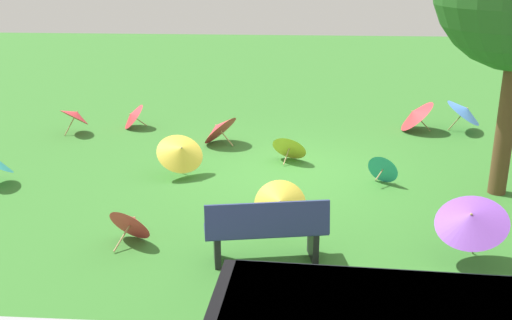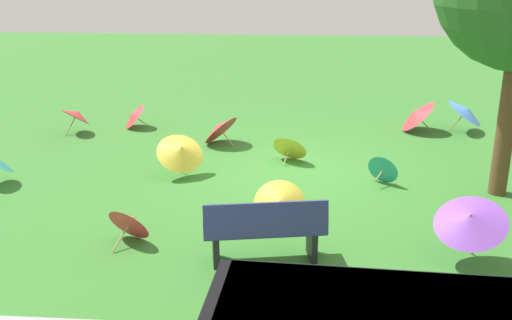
{
  "view_description": "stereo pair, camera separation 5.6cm",
  "coord_description": "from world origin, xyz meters",
  "px_view_note": "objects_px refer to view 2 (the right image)",
  "views": [
    {
      "loc": [
        -0.0,
        10.58,
        3.87
      ],
      "look_at": [
        0.66,
        1.06,
        0.6
      ],
      "focal_mm": 42.33,
      "sensor_mm": 36.0,
      "label": 1
    },
    {
      "loc": [
        -0.06,
        10.57,
        3.87
      ],
      "look_at": [
        0.66,
        1.06,
        0.6
      ],
      "focal_mm": 42.33,
      "sensor_mm": 36.0,
      "label": 2
    }
  ],
  "objects_px": {
    "park_bench": "(265,230)",
    "parasol_yellow_3": "(291,146)",
    "parasol_yellow_0": "(181,151)",
    "parasol_teal_0": "(384,168)",
    "parasol_red_0": "(219,128)",
    "parasol_purple_2": "(470,219)",
    "parasol_red_5": "(416,114)",
    "parasol_red_4": "(133,115)",
    "parasol_blue_0": "(467,111)",
    "parasol_yellow_1": "(279,203)",
    "parasol_red_2": "(131,221)",
    "parasol_red_1": "(77,114)"
  },
  "relations": [
    {
      "from": "parasol_red_4",
      "to": "parasol_blue_0",
      "type": "bearing_deg",
      "value": -178.46
    },
    {
      "from": "park_bench",
      "to": "parasol_yellow_3",
      "type": "xyz_separation_m",
      "value": [
        -0.25,
        -4.16,
        -0.16
      ]
    },
    {
      "from": "parasol_yellow_3",
      "to": "parasol_blue_0",
      "type": "xyz_separation_m",
      "value": [
        -3.93,
        -2.32,
        0.19
      ]
    },
    {
      "from": "parasol_yellow_0",
      "to": "parasol_teal_0",
      "type": "relative_size",
      "value": 1.76
    },
    {
      "from": "parasol_yellow_3",
      "to": "parasol_yellow_0",
      "type": "bearing_deg",
      "value": 28.0
    },
    {
      "from": "parasol_purple_2",
      "to": "parasol_red_0",
      "type": "bearing_deg",
      "value": -51.88
    },
    {
      "from": "parasol_red_4",
      "to": "parasol_red_5",
      "type": "xyz_separation_m",
      "value": [
        -6.52,
        -0.2,
        0.1
      ]
    },
    {
      "from": "parasol_red_0",
      "to": "parasol_red_4",
      "type": "relative_size",
      "value": 1.29
    },
    {
      "from": "parasol_teal_0",
      "to": "parasol_red_5",
      "type": "relative_size",
      "value": 0.67
    },
    {
      "from": "parasol_red_1",
      "to": "parasol_purple_2",
      "type": "xyz_separation_m",
      "value": [
        -7.23,
        5.6,
        0.22
      ]
    },
    {
      "from": "parasol_red_0",
      "to": "parasol_purple_2",
      "type": "bearing_deg",
      "value": 128.12
    },
    {
      "from": "parasol_yellow_0",
      "to": "parasol_teal_0",
      "type": "height_order",
      "value": "parasol_yellow_0"
    },
    {
      "from": "parasol_teal_0",
      "to": "parasol_red_4",
      "type": "relative_size",
      "value": 0.77
    },
    {
      "from": "park_bench",
      "to": "parasol_red_1",
      "type": "height_order",
      "value": "park_bench"
    },
    {
      "from": "parasol_yellow_0",
      "to": "parasol_yellow_1",
      "type": "height_order",
      "value": "parasol_yellow_0"
    },
    {
      "from": "parasol_teal_0",
      "to": "parasol_red_5",
      "type": "distance_m",
      "value": 3.59
    },
    {
      "from": "parasol_purple_2",
      "to": "parasol_red_5",
      "type": "bearing_deg",
      "value": -93.81
    },
    {
      "from": "parasol_yellow_1",
      "to": "parasol_red_5",
      "type": "bearing_deg",
      "value": -118.37
    },
    {
      "from": "parasol_red_1",
      "to": "parasol_yellow_0",
      "type": "bearing_deg",
      "value": 137.7
    },
    {
      "from": "park_bench",
      "to": "parasol_red_2",
      "type": "height_order",
      "value": "park_bench"
    },
    {
      "from": "parasol_yellow_3",
      "to": "parasol_red_5",
      "type": "xyz_separation_m",
      "value": [
        -2.8,
        -2.32,
        0.09
      ]
    },
    {
      "from": "parasol_red_4",
      "to": "parasol_red_5",
      "type": "height_order",
      "value": "parasol_red_5"
    },
    {
      "from": "parasol_red_0",
      "to": "parasol_red_2",
      "type": "relative_size",
      "value": 1.4
    },
    {
      "from": "parasol_teal_0",
      "to": "parasol_purple_2",
      "type": "bearing_deg",
      "value": 103.55
    },
    {
      "from": "parasol_yellow_1",
      "to": "parasol_red_4",
      "type": "height_order",
      "value": "parasol_yellow_1"
    },
    {
      "from": "parasol_red_0",
      "to": "parasol_blue_0",
      "type": "distance_m",
      "value": 5.64
    },
    {
      "from": "parasol_blue_0",
      "to": "parasol_yellow_0",
      "type": "bearing_deg",
      "value": 29.76
    },
    {
      "from": "parasol_purple_2",
      "to": "parasol_blue_0",
      "type": "bearing_deg",
      "value": -103.73
    },
    {
      "from": "parasol_red_1",
      "to": "parasol_blue_0",
      "type": "bearing_deg",
      "value": -175.19
    },
    {
      "from": "parasol_yellow_1",
      "to": "parasol_red_5",
      "type": "height_order",
      "value": "parasol_red_5"
    },
    {
      "from": "parasol_yellow_0",
      "to": "parasol_teal_0",
      "type": "bearing_deg",
      "value": 179.32
    },
    {
      "from": "parasol_red_2",
      "to": "parasol_red_4",
      "type": "height_order",
      "value": "parasol_red_2"
    },
    {
      "from": "park_bench",
      "to": "parasol_yellow_3",
      "type": "distance_m",
      "value": 4.17
    },
    {
      "from": "park_bench",
      "to": "parasol_blue_0",
      "type": "height_order",
      "value": "park_bench"
    },
    {
      "from": "parasol_red_1",
      "to": "parasol_purple_2",
      "type": "height_order",
      "value": "parasol_purple_2"
    },
    {
      "from": "parasol_yellow_0",
      "to": "parasol_blue_0",
      "type": "bearing_deg",
      "value": -150.24
    },
    {
      "from": "parasol_yellow_1",
      "to": "parasol_blue_0",
      "type": "height_order",
      "value": "parasol_blue_0"
    },
    {
      "from": "parasol_yellow_1",
      "to": "parasol_red_5",
      "type": "relative_size",
      "value": 0.84
    },
    {
      "from": "park_bench",
      "to": "parasol_teal_0",
      "type": "xyz_separation_m",
      "value": [
        -1.92,
        -3.07,
        -0.18
      ]
    },
    {
      "from": "parasol_red_5",
      "to": "park_bench",
      "type": "bearing_deg",
      "value": 64.78
    },
    {
      "from": "parasol_yellow_1",
      "to": "parasol_blue_0",
      "type": "xyz_separation_m",
      "value": [
        -4.03,
        -5.38,
        0.11
      ]
    },
    {
      "from": "parasol_blue_0",
      "to": "parasol_red_4",
      "type": "height_order",
      "value": "parasol_blue_0"
    },
    {
      "from": "parasol_red_0",
      "to": "parasol_yellow_3",
      "type": "relative_size",
      "value": 1.3
    },
    {
      "from": "parasol_yellow_3",
      "to": "parasol_red_4",
      "type": "xyz_separation_m",
      "value": [
        3.72,
        -2.12,
        -0.01
      ]
    },
    {
      "from": "parasol_yellow_0",
      "to": "parasol_red_2",
      "type": "relative_size",
      "value": 1.47
    },
    {
      "from": "park_bench",
      "to": "parasol_yellow_3",
      "type": "relative_size",
      "value": 2.02
    },
    {
      "from": "parasol_red_0",
      "to": "parasol_red_5",
      "type": "distance_m",
      "value": 4.55
    },
    {
      "from": "parasol_yellow_3",
      "to": "parasol_purple_2",
      "type": "distance_m",
      "value": 4.68
    },
    {
      "from": "parasol_red_2",
      "to": "parasol_purple_2",
      "type": "relative_size",
      "value": 0.61
    },
    {
      "from": "parasol_red_5",
      "to": "parasol_yellow_3",
      "type": "bearing_deg",
      "value": 39.64
    }
  ]
}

